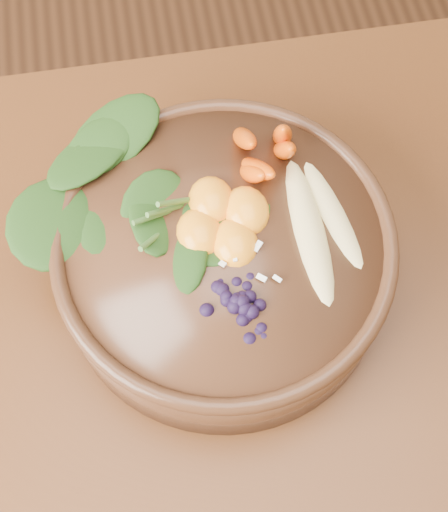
{
  "coord_description": "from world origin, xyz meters",
  "views": [
    {
      "loc": [
        -0.2,
        -0.15,
        1.43
      ],
      "look_at": [
        -0.15,
        0.15,
        0.8
      ],
      "focal_mm": 50.0,
      "sensor_mm": 36.0,
      "label": 1
    }
  ],
  "objects_px": {
    "banana_halves": "(323,214)",
    "mandarin_cluster": "(223,212)",
    "carrot_cluster": "(270,127)",
    "blueberry_pile": "(241,297)",
    "dining_table": "(387,412)",
    "kale_heap": "(159,173)",
    "stoneware_bowl": "(224,260)"
  },
  "relations": [
    {
      "from": "banana_halves",
      "to": "mandarin_cluster",
      "type": "relative_size",
      "value": 1.78
    },
    {
      "from": "carrot_cluster",
      "to": "banana_halves",
      "type": "height_order",
      "value": "carrot_cluster"
    },
    {
      "from": "banana_halves",
      "to": "blueberry_pile",
      "type": "height_order",
      "value": "blueberry_pile"
    },
    {
      "from": "dining_table",
      "to": "kale_heap",
      "type": "relative_size",
      "value": 7.55
    },
    {
      "from": "mandarin_cluster",
      "to": "blueberry_pile",
      "type": "bearing_deg",
      "value": -89.45
    },
    {
      "from": "stoneware_bowl",
      "to": "blueberry_pile",
      "type": "height_order",
      "value": "blueberry_pile"
    },
    {
      "from": "dining_table",
      "to": "banana_halves",
      "type": "height_order",
      "value": "banana_halves"
    },
    {
      "from": "dining_table",
      "to": "banana_halves",
      "type": "relative_size",
      "value": 8.78
    },
    {
      "from": "mandarin_cluster",
      "to": "blueberry_pile",
      "type": "distance_m",
      "value": 0.09
    },
    {
      "from": "mandarin_cluster",
      "to": "blueberry_pile",
      "type": "relative_size",
      "value": 0.69
    },
    {
      "from": "blueberry_pile",
      "to": "stoneware_bowl",
      "type": "bearing_deg",
      "value": 92.68
    },
    {
      "from": "mandarin_cluster",
      "to": "banana_halves",
      "type": "bearing_deg",
      "value": -9.93
    },
    {
      "from": "stoneware_bowl",
      "to": "kale_heap",
      "type": "xyz_separation_m",
      "value": [
        -0.05,
        0.07,
        0.07
      ]
    },
    {
      "from": "kale_heap",
      "to": "carrot_cluster",
      "type": "bearing_deg",
      "value": 10.33
    },
    {
      "from": "dining_table",
      "to": "stoneware_bowl",
      "type": "bearing_deg",
      "value": 136.76
    },
    {
      "from": "carrot_cluster",
      "to": "mandarin_cluster",
      "type": "distance_m",
      "value": 0.09
    },
    {
      "from": "stoneware_bowl",
      "to": "mandarin_cluster",
      "type": "bearing_deg",
      "value": 83.48
    },
    {
      "from": "stoneware_bowl",
      "to": "blueberry_pile",
      "type": "relative_size",
      "value": 2.16
    },
    {
      "from": "carrot_cluster",
      "to": "mandarin_cluster",
      "type": "height_order",
      "value": "carrot_cluster"
    },
    {
      "from": "stoneware_bowl",
      "to": "kale_heap",
      "type": "bearing_deg",
      "value": 126.69
    },
    {
      "from": "kale_heap",
      "to": "banana_halves",
      "type": "relative_size",
      "value": 1.16
    },
    {
      "from": "carrot_cluster",
      "to": "mandarin_cluster",
      "type": "relative_size",
      "value": 0.87
    },
    {
      "from": "dining_table",
      "to": "kale_heap",
      "type": "height_order",
      "value": "kale_heap"
    },
    {
      "from": "dining_table",
      "to": "stoneware_bowl",
      "type": "xyz_separation_m",
      "value": [
        -0.15,
        0.15,
        0.14
      ]
    },
    {
      "from": "carrot_cluster",
      "to": "blueberry_pile",
      "type": "height_order",
      "value": "carrot_cluster"
    },
    {
      "from": "banana_halves",
      "to": "blueberry_pile",
      "type": "bearing_deg",
      "value": -141.51
    },
    {
      "from": "banana_halves",
      "to": "mandarin_cluster",
      "type": "height_order",
      "value": "mandarin_cluster"
    },
    {
      "from": "dining_table",
      "to": "mandarin_cluster",
      "type": "distance_m",
      "value": 0.3
    },
    {
      "from": "stoneware_bowl",
      "to": "carrot_cluster",
      "type": "xyz_separation_m",
      "value": [
        0.06,
        0.09,
        0.09
      ]
    },
    {
      "from": "kale_heap",
      "to": "banana_halves",
      "type": "xyz_separation_m",
      "value": [
        0.14,
        -0.06,
        -0.01
      ]
    },
    {
      "from": "mandarin_cluster",
      "to": "blueberry_pile",
      "type": "height_order",
      "value": "blueberry_pile"
    },
    {
      "from": "mandarin_cluster",
      "to": "stoneware_bowl",
      "type": "bearing_deg",
      "value": -96.52
    }
  ]
}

